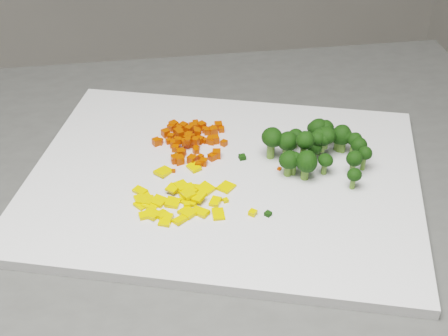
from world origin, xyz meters
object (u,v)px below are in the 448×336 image
object	(u,v)px
carrot_pile	(191,135)
broccoli_pile	(317,146)
pepper_pile	(186,192)
cutting_board	(224,178)

from	to	relation	value
carrot_pile	broccoli_pile	size ratio (longest dim) A/B	0.83
pepper_pile	cutting_board	bearing A→B (deg)	25.72
carrot_pile	pepper_pile	size ratio (longest dim) A/B	0.86
carrot_pile	broccoli_pile	distance (m)	0.17
pepper_pile	broccoli_pile	world-z (taller)	broccoli_pile
cutting_board	pepper_pile	bearing A→B (deg)	-154.28
broccoli_pile	cutting_board	bearing A→B (deg)	169.15
cutting_board	pepper_pile	xyz separation A→B (m)	(-0.06, -0.03, 0.02)
cutting_board	broccoli_pile	size ratio (longest dim) A/B	3.75
carrot_pile	cutting_board	bearing A→B (deg)	-77.01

